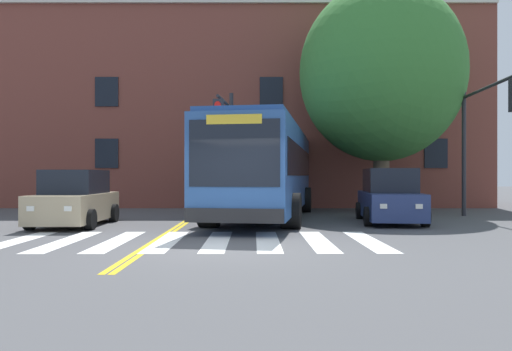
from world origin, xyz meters
TOP-DOWN VIEW (x-y plane):
  - ground_plane at (0.00, 0.00)m, footprint 120.00×120.00m
  - crosswalk at (-0.79, 1.12)m, footprint 8.90×3.92m
  - lane_line_yellow_inner at (-1.71, 15.12)m, footprint 0.12×36.00m
  - lane_line_yellow_outer at (-1.55, 15.12)m, footprint 0.12×36.00m
  - city_bus at (1.12, 7.79)m, footprint 4.43×12.67m
  - car_tan_near_lane at (-4.89, 4.78)m, footprint 1.98×4.05m
  - car_navy_far_lane at (5.15, 5.82)m, footprint 2.26×4.32m
  - car_teal_behind_bus at (2.18, 16.62)m, footprint 2.48×4.97m
  - traffic_light_near_corner at (8.64, 6.59)m, footprint 0.51×4.59m
  - traffic_light_overhead at (-0.40, 7.82)m, footprint 0.55×3.23m
  - street_tree_curbside_large at (5.92, 9.99)m, footprint 6.92×6.91m
  - building_facade at (-2.46, 16.41)m, footprint 29.33×6.99m

SIDE VIEW (x-z plane):
  - ground_plane at x=0.00m, z-range 0.00..0.00m
  - lane_line_yellow_inner at x=-1.71m, z-range 0.00..0.01m
  - lane_line_yellow_outer at x=-1.55m, z-range 0.00..0.01m
  - crosswalk at x=-0.79m, z-range 0.00..0.01m
  - car_tan_near_lane at x=-4.89m, z-range -0.07..1.66m
  - car_teal_behind_bus at x=2.18m, z-range -0.08..1.68m
  - car_navy_far_lane at x=5.15m, z-range -0.07..1.72m
  - city_bus at x=1.12m, z-range 0.15..3.49m
  - traffic_light_overhead at x=-0.40m, z-range 0.73..5.57m
  - traffic_light_near_corner at x=8.64m, z-range 0.92..5.91m
  - building_facade at x=-2.46m, z-range 0.01..10.45m
  - street_tree_curbside_large at x=5.92m, z-range 1.06..10.59m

